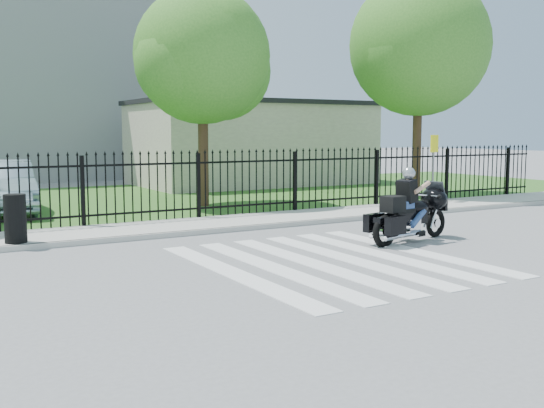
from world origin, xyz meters
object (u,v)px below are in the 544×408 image
traffic_sign (434,154)px  litter_bin (15,219)px  motorcycle_rider (409,211)px  parked_car (3,187)px

traffic_sign → litter_bin: 12.97m
traffic_sign → litter_bin: bearing=168.2°
motorcycle_rider → parked_car: size_ratio=0.54×
traffic_sign → parked_car: bearing=141.8°
parked_car → litter_bin: parked_car is taller
traffic_sign → litter_bin: traffic_sign is taller
parked_car → litter_bin: 5.97m
motorcycle_rider → traffic_sign: traffic_sign is taller
parked_car → litter_bin: bearing=-90.3°
parked_car → traffic_sign: (12.31, -4.55, 0.86)m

